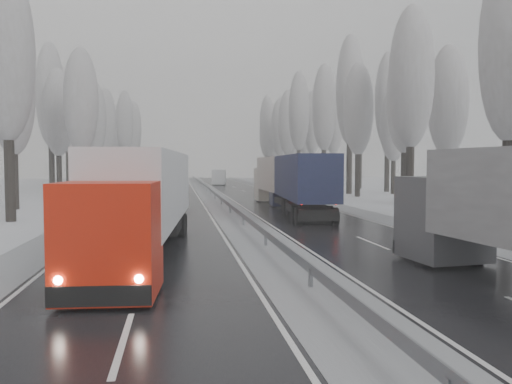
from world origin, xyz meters
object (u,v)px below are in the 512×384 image
object	(u,v)px
truck_blue_box	(298,180)
truck_red_white	(144,196)
truck_cream_box	(284,178)
box_truck_distant	(219,177)
truck_red_red	(165,182)

from	to	relation	value
truck_blue_box	truck_red_white	size ratio (longest dim) A/B	1.03
truck_cream_box	truck_red_white	world-z (taller)	truck_cream_box
truck_blue_box	truck_cream_box	distance (m)	6.47
truck_red_white	box_truck_distant	bearing A→B (deg)	87.38
truck_blue_box	truck_red_red	xyz separation A→B (m)	(-10.12, 5.69, -0.24)
box_truck_distant	truck_red_white	bearing A→B (deg)	-89.96
truck_red_white	truck_red_red	distance (m)	21.57
box_truck_distant	truck_blue_box	bearing A→B (deg)	-81.30
truck_cream_box	truck_red_white	distance (m)	24.78
truck_cream_box	box_truck_distant	bearing A→B (deg)	91.42
truck_cream_box	truck_red_white	bearing A→B (deg)	-116.18
truck_blue_box	box_truck_distant	world-z (taller)	truck_blue_box
box_truck_distant	truck_red_red	world-z (taller)	truck_red_red
truck_blue_box	truck_red_white	world-z (taller)	truck_blue_box
truck_cream_box	truck_red_red	size ratio (longest dim) A/B	1.10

